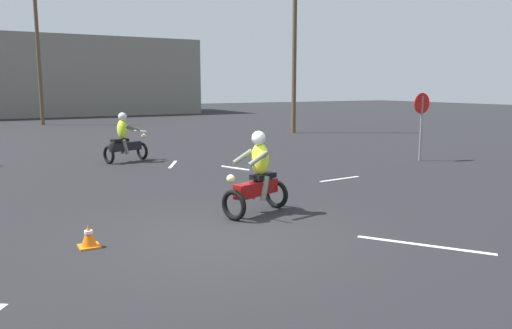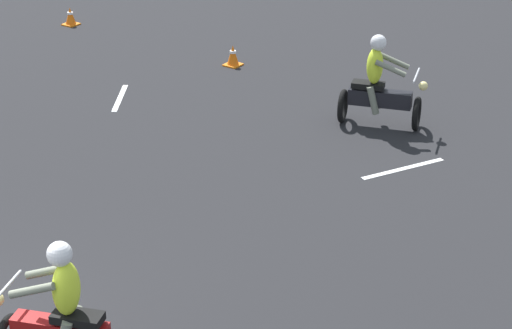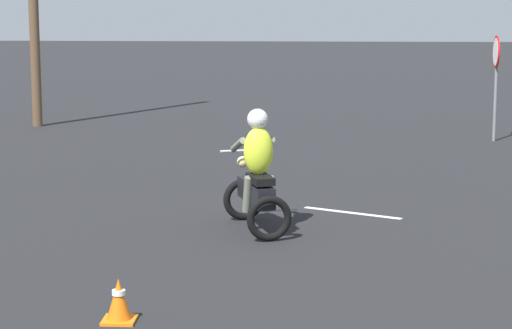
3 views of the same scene
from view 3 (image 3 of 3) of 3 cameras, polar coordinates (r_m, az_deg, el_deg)
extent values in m
torus|color=black|center=(14.06, -0.69, -1.99)|extent=(0.29, 0.60, 0.60)
torus|color=black|center=(12.84, 0.76, -3.11)|extent=(0.29, 0.60, 0.60)
cube|color=black|center=(13.41, 0.00, -1.60)|extent=(1.12, 0.58, 0.28)
cube|color=black|center=(13.16, 0.25, -0.84)|extent=(0.61, 0.42, 0.10)
cylinder|color=silver|center=(13.89, -0.65, 0.80)|extent=(0.26, 0.68, 0.04)
sphere|color=#F2E08C|center=(14.05, -0.78, 0.15)|extent=(0.20, 0.20, 0.16)
ellipsoid|color=#D8F233|center=(13.19, 0.14, 0.77)|extent=(0.39, 0.47, 0.64)
cylinder|color=slate|center=(13.52, 0.62, 1.20)|extent=(0.55, 0.26, 0.27)
cylinder|color=slate|center=(13.42, -1.03, 1.14)|extent=(0.55, 0.26, 0.27)
cylinder|color=slate|center=(13.35, 0.69, -1.65)|extent=(0.27, 0.19, 0.51)
cylinder|color=slate|center=(13.27, -0.47, -1.71)|extent=(0.27, 0.19, 0.51)
sphere|color=silver|center=(13.17, 0.09, 2.61)|extent=(0.35, 0.35, 0.28)
cylinder|color=slate|center=(22.37, 13.53, 4.11)|extent=(0.07, 0.07, 2.20)
cylinder|color=red|center=(22.30, 13.57, 6.28)|extent=(0.70, 0.03, 0.70)
cylinder|color=white|center=(22.30, 13.53, 6.28)|extent=(0.60, 0.01, 0.60)
cube|color=orange|center=(9.88, -7.82, -8.80)|extent=(0.32, 0.32, 0.03)
cone|color=orange|center=(9.81, -7.85, -7.59)|extent=(0.24, 0.24, 0.40)
cylinder|color=white|center=(9.79, -7.85, -7.26)|extent=(0.13, 0.13, 0.05)
cube|color=silver|center=(14.64, 5.52, -2.76)|extent=(0.81, 1.42, 0.01)
camera|label=1|loc=(18.15, 64.46, 2.30)|focal=35.00mm
camera|label=2|loc=(24.96, 38.55, 16.22)|focal=70.00mm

